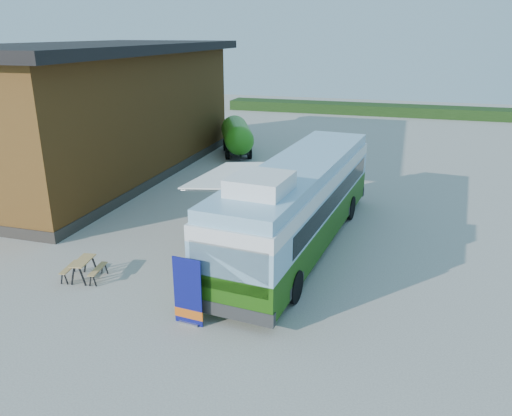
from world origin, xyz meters
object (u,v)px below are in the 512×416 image
(slurry_tanker, at_px, (237,135))
(banner, at_px, (188,298))
(picnic_table, at_px, (83,265))
(person_a, at_px, (231,221))
(person_b, at_px, (257,208))
(bus, at_px, (299,201))

(slurry_tanker, bearing_deg, banner, -98.44)
(picnic_table, height_order, person_a, person_a)
(person_a, height_order, person_b, person_a)
(bus, bearing_deg, person_a, -162.02)
(bus, height_order, person_a, bus)
(bus, bearing_deg, banner, -100.17)
(person_b, bearing_deg, banner, 10.40)
(banner, height_order, person_a, banner)
(bus, distance_m, person_b, 2.95)
(person_b, relative_size, slurry_tanker, 0.27)
(banner, relative_size, person_b, 1.29)
(picnic_table, distance_m, person_b, 7.82)
(person_a, distance_m, slurry_tanker, 15.56)
(picnic_table, relative_size, person_b, 0.86)
(person_b, xyz_separation_m, slurry_tanker, (-5.20, 12.58, 0.55))
(person_a, height_order, slurry_tanker, slurry_tanker)
(picnic_table, height_order, person_b, person_b)
(bus, distance_m, slurry_tanker, 16.05)
(person_a, bearing_deg, person_b, 29.90)
(slurry_tanker, bearing_deg, picnic_table, -110.70)
(picnic_table, bearing_deg, bus, 28.45)
(banner, xyz_separation_m, picnic_table, (-4.63, 1.57, -0.33))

